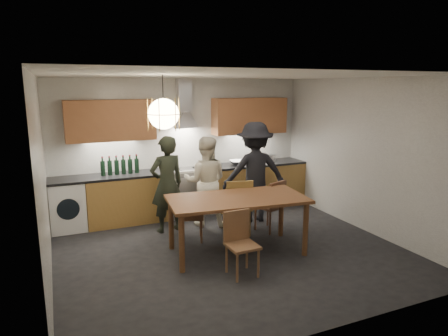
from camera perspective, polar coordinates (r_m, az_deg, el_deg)
name	(u,v)px	position (r m, az deg, el deg)	size (l,w,h in m)	color
ground	(230,250)	(6.21, 0.86, -11.66)	(5.00, 5.00, 0.00)	black
room_shell	(230,139)	(5.75, 0.91, 4.15)	(5.02, 4.52, 2.61)	white
counter_run	(190,191)	(7.79, -4.91, -3.32)	(5.00, 0.62, 0.90)	tan
range_stove	(189,192)	(7.78, -5.07, -3.41)	(0.90, 0.60, 0.92)	silver
wall_fixtures	(185,117)	(7.65, -5.55, 7.22)	(4.30, 0.54, 1.10)	#B77346
pendant_lamp	(164,114)	(5.28, -8.63, 7.64)	(0.43, 0.43, 0.70)	black
dining_table	(237,204)	(5.90, 1.88, -5.15)	(2.11, 1.22, 0.85)	brown
chair_back_left	(191,213)	(6.38, -4.68, -6.47)	(0.47, 0.47, 0.83)	brown
chair_back_mid	(238,204)	(6.60, 2.06, -5.13)	(0.52, 0.52, 0.96)	brown
chair_back_right	(273,203)	(6.85, 7.02, -4.93)	(0.52, 0.52, 0.89)	brown
chair_front	(240,238)	(5.35, 2.25, -10.02)	(0.39, 0.39, 0.85)	brown
person_left	(167,184)	(6.81, -8.15, -2.33)	(0.60, 0.40, 1.65)	black
person_mid	(206,181)	(7.06, -2.64, -1.94)	(0.78, 0.61, 1.60)	silver
person_right	(255,172)	(7.31, 4.40, -0.57)	(1.18, 0.68, 1.83)	black
mixing_bowl	(238,162)	(8.06, 1.98, 0.81)	(0.35, 0.35, 0.09)	#ACACAF
stock_pot	(271,158)	(8.45, 6.71, 1.41)	(0.19, 0.19, 0.13)	#BDBCC0
wine_bottles	(120,165)	(7.38, -14.64, 0.42)	(0.68, 0.08, 0.34)	black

